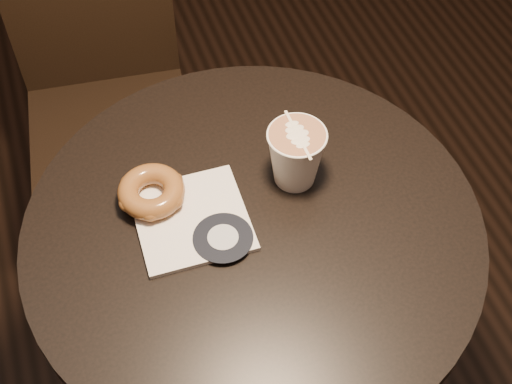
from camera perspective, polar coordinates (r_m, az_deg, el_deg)
cafe_table at (r=1.24m, az=-0.20°, el=-7.85°), size 0.70×0.70×0.75m
chair at (r=1.68m, az=-12.28°, el=9.43°), size 0.41×0.41×0.93m
pastry_bag at (r=1.08m, az=-5.16°, el=-2.17°), size 0.17×0.17×0.01m
doughnut at (r=1.09m, az=-8.37°, el=0.04°), size 0.10×0.10×0.03m
latte_cup at (r=1.09m, az=3.20°, el=2.84°), size 0.09×0.09×0.10m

